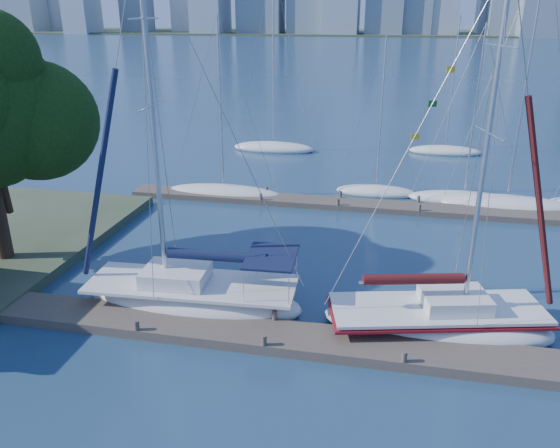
# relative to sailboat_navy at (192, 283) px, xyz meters

# --- Properties ---
(ground) EXTENTS (700.00, 700.00, 0.00)m
(ground) POSITION_rel_sailboat_navy_xyz_m (3.80, -1.92, -1.11)
(ground) COLOR #173149
(ground) RESTS_ON ground
(near_dock) EXTENTS (26.00, 2.00, 0.40)m
(near_dock) POSITION_rel_sailboat_navy_xyz_m (3.80, -1.92, -0.91)
(near_dock) COLOR #4F433A
(near_dock) RESTS_ON ground
(far_dock) EXTENTS (30.00, 1.80, 0.36)m
(far_dock) POSITION_rel_sailboat_navy_xyz_m (5.80, 14.08, -0.93)
(far_dock) COLOR #4F433A
(far_dock) RESTS_ON ground
(far_shore) EXTENTS (800.00, 100.00, 1.50)m
(far_shore) POSITION_rel_sailboat_navy_xyz_m (3.80, 318.08, -1.11)
(far_shore) COLOR #38472D
(far_shore) RESTS_ON ground
(sailboat_navy) EXTENTS (9.64, 3.61, 15.15)m
(sailboat_navy) POSITION_rel_sailboat_navy_xyz_m (0.00, 0.00, 0.00)
(sailboat_navy) COLOR silver
(sailboat_navy) RESTS_ON ground
(sailboat_maroon) EXTENTS (9.28, 4.90, 14.09)m
(sailboat_maroon) POSITION_rel_sailboat_navy_xyz_m (10.08, 0.15, -0.04)
(sailboat_maroon) COLOR silver
(sailboat_maroon) RESTS_ON ground
(bg_boat_0) EXTENTS (8.34, 4.50, 11.99)m
(bg_boat_0) POSITION_rel_sailboat_navy_xyz_m (-3.13, 14.64, -0.86)
(bg_boat_0) COLOR silver
(bg_boat_0) RESTS_ON ground
(bg_boat_2) EXTENTS (5.78, 3.81, 10.68)m
(bg_boat_2) POSITION_rel_sailboat_navy_xyz_m (7.04, 17.08, -0.88)
(bg_boat_2) COLOR silver
(bg_boat_2) RESTS_ON ground
(bg_boat_3) EXTENTS (7.45, 4.10, 11.50)m
(bg_boat_3) POSITION_rel_sailboat_navy_xyz_m (12.78, 16.59, -0.87)
(bg_boat_3) COLOR silver
(bg_boat_3) RESTS_ON ground
(bg_boat_4) EXTENTS (8.67, 4.67, 16.22)m
(bg_boat_4) POSITION_rel_sailboat_navy_xyz_m (15.32, 15.85, -0.80)
(bg_boat_4) COLOR silver
(bg_boat_4) RESTS_ON ground
(bg_boat_6) EXTENTS (7.72, 4.03, 15.71)m
(bg_boat_6) POSITION_rel_sailboat_navy_xyz_m (-2.57, 28.02, -0.80)
(bg_boat_6) COLOR silver
(bg_boat_6) RESTS_ON ground
(bg_boat_7) EXTENTS (6.59, 3.91, 11.91)m
(bg_boat_7) POSITION_rel_sailboat_navy_xyz_m (12.56, 30.06, -0.86)
(bg_boat_7) COLOR silver
(bg_boat_7) RESTS_ON ground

